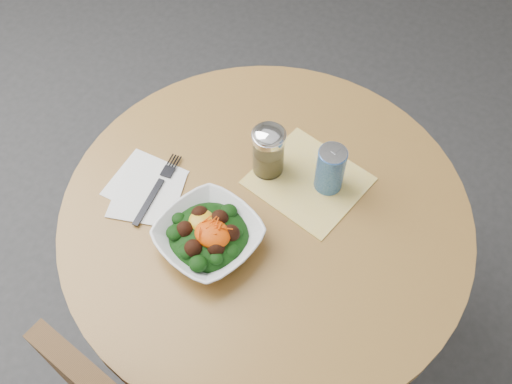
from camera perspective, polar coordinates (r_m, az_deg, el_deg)
ground at (r=1.92m, az=0.66°, el=-13.93°), size 6.00×6.00×0.00m
table at (r=1.41m, az=0.87°, el=-6.15°), size 0.90×0.90×0.75m
cloth_napkin at (r=1.29m, az=5.26°, el=1.14°), size 0.27×0.26×0.00m
paper_napkins at (r=1.30m, az=-10.94°, el=0.31°), size 0.19×0.19×0.00m
salad_bowl at (r=1.18m, az=-4.75°, el=-4.36°), size 0.25×0.25×0.08m
fork at (r=1.29m, az=-9.74°, el=0.54°), size 0.04×0.20×0.00m
spice_shaker at (r=1.25m, az=1.25°, el=4.16°), size 0.07×0.07×0.13m
beverage_can at (r=1.24m, az=7.44°, el=2.27°), size 0.06×0.06×0.12m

